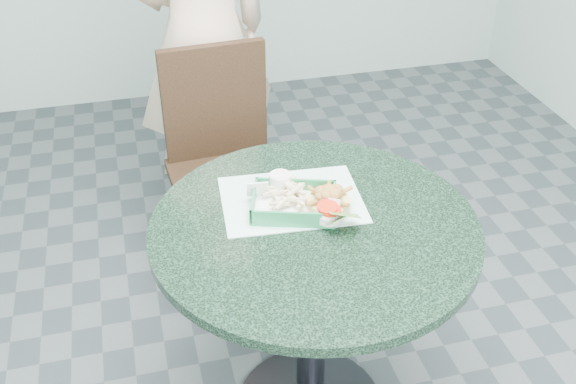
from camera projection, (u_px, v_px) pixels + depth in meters
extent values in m
cylinder|color=black|center=(312.00, 326.00, 2.05)|extent=(0.09, 0.09, 0.70)
cylinder|color=black|center=(314.00, 234.00, 1.85)|extent=(0.90, 0.90, 0.03)
cube|color=#351E15|center=(226.00, 181.00, 2.58)|extent=(0.40, 0.40, 0.04)
cube|color=#351E15|center=(215.00, 102.00, 2.58)|extent=(0.40, 0.04, 0.46)
cube|color=#351E15|center=(192.00, 264.00, 2.54)|extent=(0.04, 0.04, 0.43)
cube|color=#351E15|center=(281.00, 250.00, 2.61)|extent=(0.04, 0.04, 0.43)
cube|color=#351E15|center=(181.00, 212.00, 2.81)|extent=(0.04, 0.04, 0.43)
cube|color=#351E15|center=(262.00, 200.00, 2.89)|extent=(0.04, 0.04, 0.43)
cube|color=silver|center=(292.00, 205.00, 1.93)|extent=(0.42, 0.32, 0.00)
cube|color=#207D47|center=(294.00, 214.00, 1.88)|extent=(0.23, 0.17, 0.01)
cube|color=white|center=(294.00, 212.00, 1.88)|extent=(0.22, 0.16, 0.00)
cube|color=#207D47|center=(287.00, 191.00, 1.94)|extent=(0.23, 0.01, 0.04)
cube|color=#207D47|center=(302.00, 224.00, 1.81)|extent=(0.23, 0.01, 0.04)
cube|color=#207D47|center=(332.00, 201.00, 1.89)|extent=(0.01, 0.17, 0.04)
cube|color=#207D47|center=(255.00, 213.00, 1.85)|extent=(0.01, 0.17, 0.04)
cylinder|color=tan|center=(326.00, 203.00, 1.90)|extent=(0.12, 0.12, 0.02)
cylinder|color=white|center=(272.00, 188.00, 1.92)|extent=(0.06, 0.06, 0.03)
cylinder|color=silver|center=(272.00, 183.00, 1.91)|extent=(0.05, 0.05, 0.00)
cylinder|color=silver|center=(334.00, 215.00, 1.85)|extent=(0.07, 0.07, 0.02)
torus|color=white|center=(334.00, 210.00, 1.84)|extent=(0.06, 0.06, 0.01)
cylinder|color=red|center=(334.00, 208.00, 1.83)|extent=(0.06, 0.06, 0.01)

